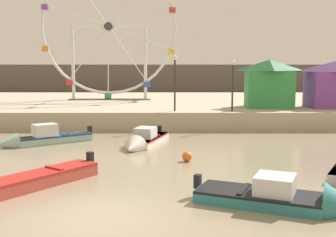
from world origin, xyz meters
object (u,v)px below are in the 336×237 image
(motorboat_faded_red, at_px, (23,183))
(carnival_booth_green_kiosk, at_px, (271,83))
(motorboat_white_red_stripe, at_px, (145,141))
(motorboat_seafoam, at_px, (42,138))
(mooring_buoy_orange, at_px, (189,156))
(ferris_wheel_white_frame, at_px, (111,29))
(promenade_lamp_far, at_px, (177,74))
(motorboat_teal_painted, at_px, (293,199))
(promenade_lamp_near, at_px, (235,77))

(motorboat_faded_red, xyz_separation_m, carnival_booth_green_kiosk, (12.24, 16.79, 2.73))
(motorboat_white_red_stripe, distance_m, carnival_booth_green_kiosk, 12.54)
(motorboat_seafoam, height_order, mooring_buoy_orange, motorboat_seafoam)
(motorboat_seafoam, bearing_deg, motorboat_faded_red, 66.89)
(ferris_wheel_white_frame, distance_m, promenade_lamp_far, 11.76)
(motorboat_teal_painted, distance_m, ferris_wheel_white_frame, 28.04)
(promenade_lamp_far, bearing_deg, motorboat_faded_red, -110.76)
(motorboat_white_red_stripe, bearing_deg, mooring_buoy_orange, 46.98)
(motorboat_teal_painted, bearing_deg, mooring_buoy_orange, 137.35)
(ferris_wheel_white_frame, xyz_separation_m, promenade_lamp_near, (9.43, -9.83, -3.95))
(motorboat_faded_red, bearing_deg, mooring_buoy_orange, 164.36)
(promenade_lamp_far, bearing_deg, promenade_lamp_near, -3.44)
(motorboat_seafoam, distance_m, motorboat_teal_painted, 14.75)
(motorboat_seafoam, bearing_deg, ferris_wheel_white_frame, -132.17)
(motorboat_faded_red, xyz_separation_m, motorboat_seafoam, (-1.94, 8.56, 0.05))
(ferris_wheel_white_frame, relative_size, carnival_booth_green_kiosk, 3.30)
(motorboat_faded_red, distance_m, motorboat_white_red_stripe, 8.86)
(promenade_lamp_near, relative_size, mooring_buoy_orange, 7.66)
(ferris_wheel_white_frame, distance_m, carnival_booth_green_kiosk, 15.00)
(motorboat_seafoam, relative_size, mooring_buoy_orange, 10.87)
(ferris_wheel_white_frame, relative_size, promenade_lamp_near, 3.66)
(motorboat_white_red_stripe, height_order, mooring_buoy_orange, motorboat_white_red_stripe)
(motorboat_white_red_stripe, xyz_separation_m, promenade_lamp_near, (5.55, 5.94, 3.18))
(motorboat_seafoam, height_order, motorboat_teal_painted, motorboat_seafoam)
(motorboat_seafoam, height_order, motorboat_white_red_stripe, motorboat_seafoam)
(motorboat_seafoam, bearing_deg, promenade_lamp_far, -178.09)
(motorboat_faded_red, xyz_separation_m, promenade_lamp_near, (9.19, 14.02, 3.19))
(motorboat_faded_red, distance_m, carnival_booth_green_kiosk, 20.95)
(motorboat_teal_painted, bearing_deg, ferris_wheel_white_frame, 132.31)
(motorboat_faded_red, height_order, mooring_buoy_orange, motorboat_faded_red)
(motorboat_white_red_stripe, height_order, motorboat_teal_painted, motorboat_teal_painted)
(ferris_wheel_white_frame, bearing_deg, motorboat_seafoam, -96.31)
(motorboat_seafoam, relative_size, motorboat_teal_painted, 0.97)
(promenade_lamp_near, distance_m, promenade_lamp_far, 3.80)
(mooring_buoy_orange, bearing_deg, motorboat_seafoam, 152.02)
(motorboat_teal_painted, relative_size, carnival_booth_green_kiosk, 1.32)
(motorboat_seafoam, distance_m, promenade_lamp_near, 12.78)
(motorboat_teal_painted, relative_size, promenade_lamp_far, 1.34)
(promenade_lamp_near, bearing_deg, motorboat_teal_painted, -92.22)
(motorboat_white_red_stripe, height_order, promenade_lamp_far, promenade_lamp_far)
(motorboat_teal_painted, distance_m, mooring_buoy_orange, 6.84)
(motorboat_faded_red, bearing_deg, motorboat_seafoam, -130.48)
(motorboat_faded_red, height_order, ferris_wheel_white_frame, ferris_wheel_white_frame)
(motorboat_faded_red, distance_m, promenade_lamp_far, 15.60)
(motorboat_faded_red, relative_size, motorboat_teal_painted, 1.03)
(motorboat_teal_painted, height_order, promenade_lamp_far, promenade_lamp_far)
(promenade_lamp_far, height_order, mooring_buoy_orange, promenade_lamp_far)
(motorboat_teal_painted, height_order, carnival_booth_green_kiosk, carnival_booth_green_kiosk)
(mooring_buoy_orange, bearing_deg, motorboat_teal_painted, -65.98)
(motorboat_seafoam, xyz_separation_m, carnival_booth_green_kiosk, (14.17, 8.23, 2.67))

